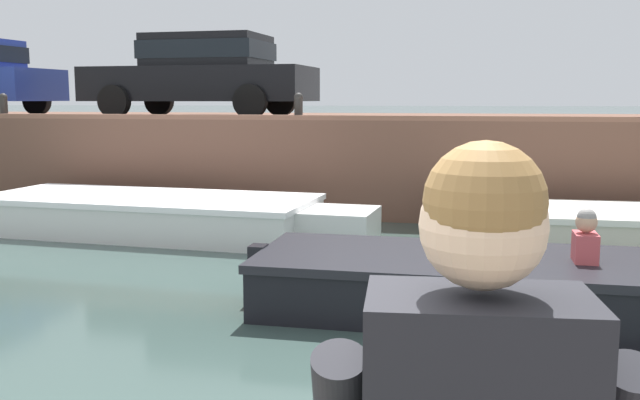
{
  "coord_description": "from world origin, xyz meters",
  "views": [
    {
      "loc": [
        1.11,
        -1.59,
        1.98
      ],
      "look_at": [
        0.09,
        3.42,
        1.26
      ],
      "focal_mm": 40.0,
      "sensor_mm": 36.0,
      "label": 1
    }
  ],
  "objects_px": {
    "mooring_bollard_west": "(4,105)",
    "motorboat_passing": "(530,288)",
    "boat_moored_west_white": "(164,215)",
    "car_left_inner_black": "(203,72)",
    "mooring_bollard_mid": "(298,105)",
    "boat_moored_central_cream": "(620,230)"
  },
  "relations": [
    {
      "from": "car_left_inner_black",
      "to": "mooring_bollard_west",
      "type": "height_order",
      "value": "car_left_inner_black"
    },
    {
      "from": "mooring_bollard_west",
      "to": "motorboat_passing",
      "type": "bearing_deg",
      "value": -29.61
    },
    {
      "from": "motorboat_passing",
      "to": "mooring_bollard_west",
      "type": "relative_size",
      "value": 12.65
    },
    {
      "from": "motorboat_passing",
      "to": "mooring_bollard_mid",
      "type": "bearing_deg",
      "value": 123.67
    },
    {
      "from": "car_left_inner_black",
      "to": "motorboat_passing",
      "type": "bearing_deg",
      "value": -49.42
    },
    {
      "from": "car_left_inner_black",
      "to": "mooring_bollard_mid",
      "type": "bearing_deg",
      "value": -33.52
    },
    {
      "from": "boat_moored_west_white",
      "to": "mooring_bollard_west",
      "type": "height_order",
      "value": "mooring_bollard_west"
    },
    {
      "from": "car_left_inner_black",
      "to": "mooring_bollard_mid",
      "type": "relative_size",
      "value": 9.8
    },
    {
      "from": "car_left_inner_black",
      "to": "mooring_bollard_mid",
      "type": "xyz_separation_m",
      "value": [
        2.21,
        -1.46,
        -0.61
      ]
    },
    {
      "from": "boat_moored_west_white",
      "to": "motorboat_passing",
      "type": "xyz_separation_m",
      "value": [
        4.95,
        -3.13,
        -0.01
      ]
    },
    {
      "from": "boat_moored_central_cream",
      "to": "car_left_inner_black",
      "type": "relative_size",
      "value": 1.23
    },
    {
      "from": "boat_moored_west_white",
      "to": "car_left_inner_black",
      "type": "relative_size",
      "value": 1.37
    },
    {
      "from": "boat_moored_west_white",
      "to": "mooring_bollard_mid",
      "type": "height_order",
      "value": "mooring_bollard_mid"
    },
    {
      "from": "boat_moored_west_white",
      "to": "mooring_bollard_west",
      "type": "relative_size",
      "value": 13.4
    },
    {
      "from": "boat_moored_west_white",
      "to": "mooring_bollard_west",
      "type": "bearing_deg",
      "value": 154.03
    },
    {
      "from": "boat_moored_west_white",
      "to": "car_left_inner_black",
      "type": "xyz_separation_m",
      "value": [
        -0.6,
        3.35,
        2.21
      ]
    },
    {
      "from": "motorboat_passing",
      "to": "mooring_bollard_west",
      "type": "xyz_separation_m",
      "value": [
        -8.83,
        5.02,
        1.61
      ]
    },
    {
      "from": "mooring_bollard_west",
      "to": "mooring_bollard_mid",
      "type": "distance_m",
      "value": 5.49
    },
    {
      "from": "boat_moored_central_cream",
      "to": "boat_moored_west_white",
      "type": "bearing_deg",
      "value": -178.44
    },
    {
      "from": "boat_moored_central_cream",
      "to": "motorboat_passing",
      "type": "height_order",
      "value": "motorboat_passing"
    },
    {
      "from": "car_left_inner_black",
      "to": "mooring_bollard_west",
      "type": "xyz_separation_m",
      "value": [
        -3.28,
        -1.46,
        -0.61
      ]
    },
    {
      "from": "boat_moored_west_white",
      "to": "mooring_bollard_west",
      "type": "distance_m",
      "value": 4.6
    }
  ]
}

